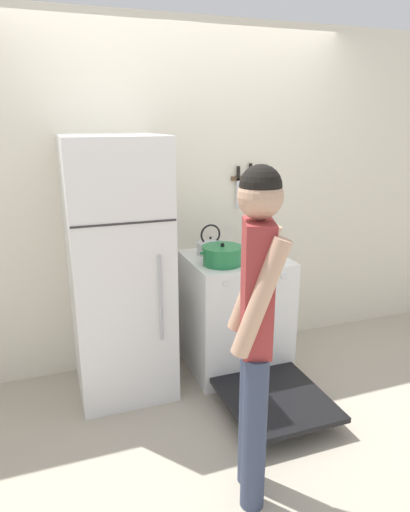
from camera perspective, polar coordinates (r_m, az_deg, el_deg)
ground_plane at (r=3.89m, az=-2.54°, el=-11.80°), size 14.00×14.00×0.00m
wall_back at (r=3.50m, az=-2.95°, el=7.10°), size 10.00×0.06×2.55m
refrigerator at (r=3.13m, az=-10.69°, el=-1.71°), size 0.64×0.68×1.77m
stove_range at (r=3.49m, az=3.95°, el=-7.32°), size 0.71×1.36×0.89m
dutch_oven_pot at (r=3.17m, az=2.17°, el=0.09°), size 0.32×0.28×0.16m
tea_kettle at (r=3.41m, az=0.72°, el=1.27°), size 0.25×0.20×0.23m
utensil_jar at (r=3.53m, az=5.60°, el=1.89°), size 0.11×0.11×0.28m
person at (r=2.14m, az=6.37°, el=-8.31°), size 0.35×0.40×1.68m
wall_knife_strip at (r=3.63m, az=5.63°, el=9.69°), size 0.31×0.03×0.35m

